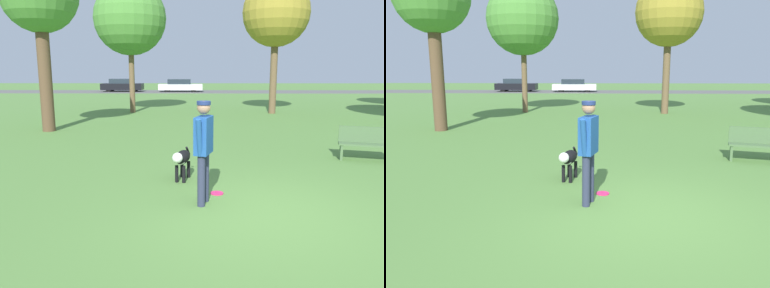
% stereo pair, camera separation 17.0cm
% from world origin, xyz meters
% --- Properties ---
extents(ground_plane, '(120.00, 120.00, 0.00)m').
position_xyz_m(ground_plane, '(0.00, 0.00, 0.00)').
color(ground_plane, '#56843D').
extents(far_road_strip, '(120.00, 6.00, 0.01)m').
position_xyz_m(far_road_strip, '(0.00, 34.12, 0.01)').
color(far_road_strip, '#5B5B59').
rests_on(far_road_strip, ground_plane).
extents(person, '(0.34, 0.72, 1.75)m').
position_xyz_m(person, '(-0.88, 0.50, 1.05)').
color(person, '#2D334C').
rests_on(person, ground_plane).
extents(dog, '(0.42, 1.05, 0.66)m').
position_xyz_m(dog, '(-1.29, 1.86, 0.46)').
color(dog, black).
rests_on(dog, ground_plane).
extents(frisbee, '(0.24, 0.24, 0.02)m').
position_xyz_m(frisbee, '(-0.61, 1.03, 0.01)').
color(frisbee, '#E52366').
rests_on(frisbee, ground_plane).
extents(tree_far_left, '(3.74, 3.74, 6.72)m').
position_xyz_m(tree_far_left, '(-4.42, 14.51, 4.84)').
color(tree_far_left, brown).
rests_on(tree_far_left, ground_plane).
extents(tree_mid_center, '(3.38, 3.38, 6.76)m').
position_xyz_m(tree_mid_center, '(3.01, 14.17, 5.04)').
color(tree_mid_center, brown).
rests_on(tree_mid_center, ground_plane).
extents(parked_car_black, '(4.36, 1.90, 1.35)m').
position_xyz_m(parked_car_black, '(-8.83, 34.27, 0.66)').
color(parked_car_black, black).
rests_on(parked_car_black, ground_plane).
extents(parked_car_white, '(4.55, 1.85, 1.32)m').
position_xyz_m(parked_car_white, '(-2.67, 33.86, 0.65)').
color(parked_car_white, white).
rests_on(parked_car_white, ground_plane).
extents(park_bench, '(1.46, 0.80, 0.84)m').
position_xyz_m(park_bench, '(3.33, 3.68, 0.45)').
color(park_bench, '#4C6B42').
rests_on(park_bench, ground_plane).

